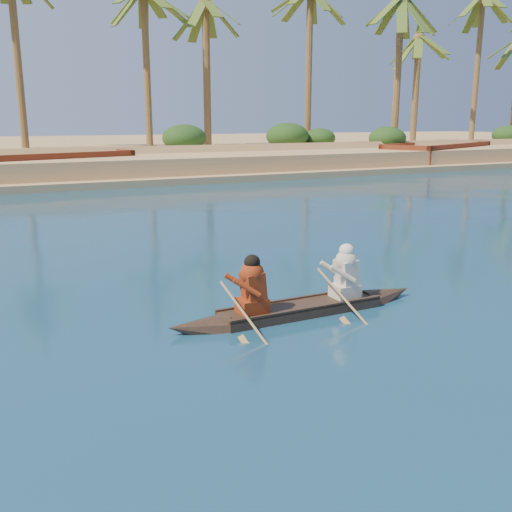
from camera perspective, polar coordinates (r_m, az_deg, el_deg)
name	(u,v)px	position (r m, az deg, el deg)	size (l,w,h in m)	color
ground	(357,358)	(8.37, 10.03, -10.04)	(160.00, 160.00, 0.00)	navy
sandy_embankment	(31,153)	(53.30, -21.56, 9.54)	(150.00, 51.00, 1.50)	tan
palm_grove	(39,45)	(41.66, -20.91, 19.09)	(110.00, 14.00, 16.00)	#3A551E
shrub_cluster	(55,155)	(37.98, -19.50, 9.52)	(100.00, 6.00, 2.40)	#183814
canoe	(300,300)	(9.97, 4.47, -4.39)	(4.85, 0.69, 1.34)	#3B2920
barge_mid	(24,170)	(33.33, -22.15, 7.93)	(12.00, 6.80, 1.90)	maroon
barge_right	(438,156)	(45.95, 17.71, 9.54)	(12.10, 8.13, 1.92)	maroon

